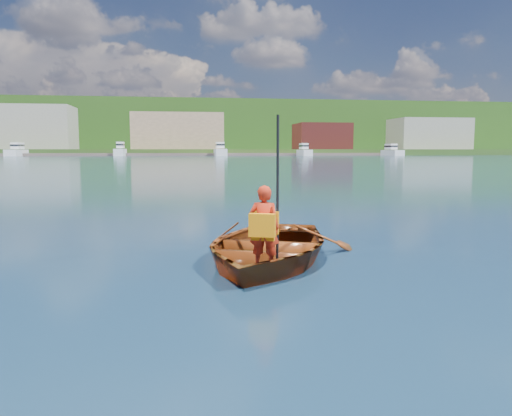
# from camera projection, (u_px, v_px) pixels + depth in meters

# --- Properties ---
(ground) EXTENTS (600.00, 600.00, 0.00)m
(ground) POSITION_uv_depth(u_px,v_px,m) (340.00, 256.00, 7.84)
(ground) COLOR #0D1B42
(ground) RESTS_ON ground
(rowboat) EXTENTS (3.63, 4.24, 0.74)m
(rowboat) POSITION_uv_depth(u_px,v_px,m) (266.00, 247.00, 7.45)
(rowboat) COLOR maroon
(rowboat) RESTS_ON ground
(child_paddler) EXTENTS (0.47, 0.43, 2.01)m
(child_paddler) POSITION_uv_depth(u_px,v_px,m) (264.00, 227.00, 6.49)
(child_paddler) COLOR red
(child_paddler) RESTS_ON ground
(shoreline) EXTENTS (400.00, 140.00, 22.00)m
(shoreline) POSITION_uv_depth(u_px,v_px,m) (191.00, 132.00, 239.44)
(shoreline) COLOR #335523
(shoreline) RESTS_ON ground
(dock) EXTENTS (159.93, 14.30, 0.80)m
(dock) POSITION_uv_depth(u_px,v_px,m) (191.00, 154.00, 153.28)
(dock) COLOR brown
(dock) RESTS_ON ground
(waterfront_buildings) EXTENTS (202.00, 16.00, 14.00)m
(waterfront_buildings) POSITION_uv_depth(u_px,v_px,m) (170.00, 132.00, 168.22)
(waterfront_buildings) COLOR maroon
(waterfront_buildings) RESTS_ON ground
(marina_yachts) EXTENTS (142.41, 11.94, 4.36)m
(marina_yachts) POSITION_uv_depth(u_px,v_px,m) (178.00, 151.00, 148.01)
(marina_yachts) COLOR white
(marina_yachts) RESTS_ON ground
(hillside_trees) EXTENTS (278.03, 89.05, 27.97)m
(hillside_trees) POSITION_uv_depth(u_px,v_px,m) (207.00, 114.00, 245.16)
(hillside_trees) COLOR #382314
(hillside_trees) RESTS_ON ground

